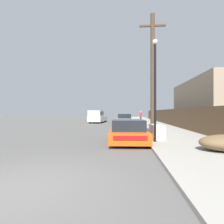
{
  "coord_description": "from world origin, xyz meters",
  "views": [
    {
      "loc": [
        2.13,
        -3.44,
        1.6
      ],
      "look_at": [
        0.92,
        11.21,
        1.62
      ],
      "focal_mm": 28.0,
      "sensor_mm": 36.0,
      "label": 1
    }
  ],
  "objects_px": {
    "parked_sports_car_red": "(128,132)",
    "street_lamp": "(155,83)",
    "pedestrian": "(141,116)",
    "pickup_truck": "(97,117)",
    "discarded_fridge": "(157,131)",
    "utility_pole": "(153,72)",
    "car_parked_mid": "(125,120)"
  },
  "relations": [
    {
      "from": "discarded_fridge",
      "to": "pedestrian",
      "type": "bearing_deg",
      "value": 87.62
    },
    {
      "from": "parked_sports_car_red",
      "to": "pedestrian",
      "type": "height_order",
      "value": "pedestrian"
    },
    {
      "from": "utility_pole",
      "to": "pedestrian",
      "type": "distance_m",
      "value": 18.06
    },
    {
      "from": "discarded_fridge",
      "to": "street_lamp",
      "type": "xyz_separation_m",
      "value": [
        -0.3,
        -1.35,
        2.59
      ]
    },
    {
      "from": "street_lamp",
      "to": "pedestrian",
      "type": "xyz_separation_m",
      "value": [
        1.01,
        21.12,
        -2.12
      ]
    },
    {
      "from": "discarded_fridge",
      "to": "pedestrian",
      "type": "distance_m",
      "value": 19.78
    },
    {
      "from": "parked_sports_car_red",
      "to": "street_lamp",
      "type": "height_order",
      "value": "street_lamp"
    },
    {
      "from": "pickup_truck",
      "to": "pedestrian",
      "type": "xyz_separation_m",
      "value": [
        6.87,
        3.75,
        0.03
      ]
    },
    {
      "from": "pickup_truck",
      "to": "utility_pole",
      "type": "relative_size",
      "value": 0.68
    },
    {
      "from": "car_parked_mid",
      "to": "utility_pole",
      "type": "xyz_separation_m",
      "value": [
        2.05,
        -10.15,
        3.76
      ]
    },
    {
      "from": "car_parked_mid",
      "to": "street_lamp",
      "type": "bearing_deg",
      "value": -83.24
    },
    {
      "from": "parked_sports_car_red",
      "to": "utility_pole",
      "type": "bearing_deg",
      "value": 56.37
    },
    {
      "from": "parked_sports_car_red",
      "to": "utility_pole",
      "type": "xyz_separation_m",
      "value": [
        1.75,
        2.92,
        3.86
      ]
    },
    {
      "from": "pickup_truck",
      "to": "street_lamp",
      "type": "height_order",
      "value": "street_lamp"
    },
    {
      "from": "discarded_fridge",
      "to": "street_lamp",
      "type": "height_order",
      "value": "street_lamp"
    },
    {
      "from": "parked_sports_car_red",
      "to": "car_parked_mid",
      "type": "bearing_deg",
      "value": 88.63
    },
    {
      "from": "car_parked_mid",
      "to": "discarded_fridge",
      "type": "bearing_deg",
      "value": -81.08
    },
    {
      "from": "discarded_fridge",
      "to": "car_parked_mid",
      "type": "xyz_separation_m",
      "value": [
        -1.97,
        12.2,
        0.15
      ]
    },
    {
      "from": "parked_sports_car_red",
      "to": "pickup_truck",
      "type": "height_order",
      "value": "pickup_truck"
    },
    {
      "from": "street_lamp",
      "to": "pickup_truck",
      "type": "bearing_deg",
      "value": 108.66
    },
    {
      "from": "parked_sports_car_red",
      "to": "street_lamp",
      "type": "relative_size",
      "value": 0.81
    },
    {
      "from": "discarded_fridge",
      "to": "pedestrian",
      "type": "xyz_separation_m",
      "value": [
        0.7,
        19.76,
        0.47
      ]
    },
    {
      "from": "street_lamp",
      "to": "pedestrian",
      "type": "height_order",
      "value": "street_lamp"
    },
    {
      "from": "parked_sports_car_red",
      "to": "car_parked_mid",
      "type": "height_order",
      "value": "car_parked_mid"
    },
    {
      "from": "street_lamp",
      "to": "pedestrian",
      "type": "bearing_deg",
      "value": 87.27
    },
    {
      "from": "car_parked_mid",
      "to": "utility_pole",
      "type": "relative_size",
      "value": 0.5
    },
    {
      "from": "parked_sports_car_red",
      "to": "pedestrian",
      "type": "distance_m",
      "value": 20.77
    },
    {
      "from": "parked_sports_car_red",
      "to": "pedestrian",
      "type": "bearing_deg",
      "value": 80.75
    },
    {
      "from": "utility_pole",
      "to": "pedestrian",
      "type": "xyz_separation_m",
      "value": [
        0.62,
        17.71,
        -3.45
      ]
    },
    {
      "from": "car_parked_mid",
      "to": "pedestrian",
      "type": "relative_size",
      "value": 2.53
    },
    {
      "from": "street_lamp",
      "to": "utility_pole",
      "type": "bearing_deg",
      "value": 83.63
    },
    {
      "from": "car_parked_mid",
      "to": "pickup_truck",
      "type": "distance_m",
      "value": 5.68
    }
  ]
}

